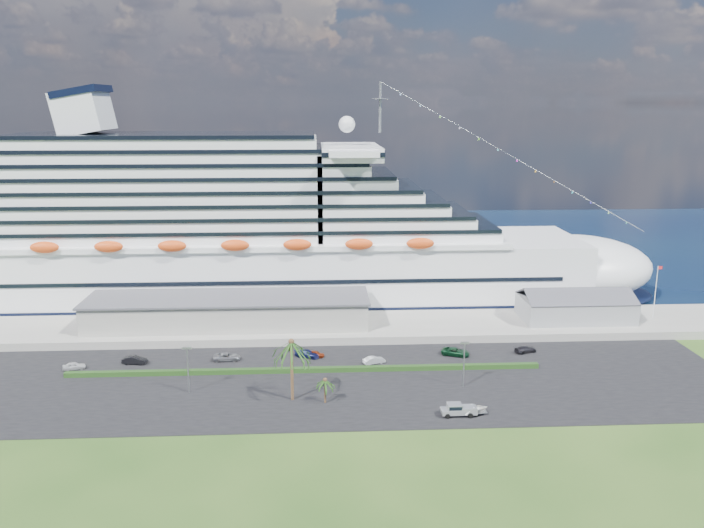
{
  "coord_description": "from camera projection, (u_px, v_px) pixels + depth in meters",
  "views": [
    {
      "loc": [
        -5.58,
        -103.97,
        49.02
      ],
      "look_at": [
        1.45,
        30.0,
        17.44
      ],
      "focal_mm": 35.0,
      "sensor_mm": 36.0,
      "label": 1
    }
  ],
  "objects": [
    {
      "name": "palm_short",
      "position": [
        325.0,
        383.0,
        113.94
      ],
      "size": [
        3.53,
        3.53,
        4.56
      ],
      "color": "#47301E",
      "rests_on": "ground"
    },
    {
      "name": "parked_car_7",
      "position": [
        525.0,
        349.0,
        137.6
      ],
      "size": [
        4.95,
        3.21,
        1.33
      ],
      "primitive_type": "imported",
      "rotation": [
        0.0,
        0.0,
        1.89
      ],
      "color": "black",
      "rests_on": "asphalt_lot"
    },
    {
      "name": "parked_car_3",
      "position": [
        307.0,
        354.0,
        135.13
      ],
      "size": [
        5.45,
        3.97,
        1.47
      ],
      "primitive_type": "imported",
      "rotation": [
        0.0,
        0.0,
        1.14
      ],
      "color": "#161B4D",
      "rests_on": "asphalt_lot"
    },
    {
      "name": "palm_tall",
      "position": [
        291.0,
        349.0,
        113.85
      ],
      "size": [
        8.82,
        8.82,
        11.13
      ],
      "color": "#47301E",
      "rests_on": "ground"
    },
    {
      "name": "pickup_truck",
      "position": [
        458.0,
        409.0,
        109.74
      ],
      "size": [
        5.75,
        2.3,
        2.02
      ],
      "color": "black",
      "rests_on": "asphalt_lot"
    },
    {
      "name": "wharf",
      "position": [
        343.0,
        327.0,
        151.26
      ],
      "size": [
        240.0,
        20.0,
        1.8
      ],
      "primitive_type": "cube",
      "color": "gray",
      "rests_on": "ground"
    },
    {
      "name": "boat_trailer",
      "position": [
        473.0,
        408.0,
        110.06
      ],
      "size": [
        5.66,
        3.81,
        1.61
      ],
      "color": "gray",
      "rests_on": "asphalt_lot"
    },
    {
      "name": "parked_car_4",
      "position": [
        315.0,
        354.0,
        135.28
      ],
      "size": [
        3.88,
        2.38,
        1.23
      ],
      "primitive_type": "imported",
      "rotation": [
        0.0,
        0.0,
        1.3
      ],
      "color": "maroon",
      "rests_on": "asphalt_lot"
    },
    {
      "name": "terminal_building",
      "position": [
        228.0,
        311.0,
        149.04
      ],
      "size": [
        61.0,
        15.0,
        6.3
      ],
      "color": "gray",
      "rests_on": "wharf"
    },
    {
      "name": "parked_car_6",
      "position": [
        456.0,
        352.0,
        135.98
      ],
      "size": [
        6.1,
        4.52,
        1.54
      ],
      "primitive_type": "imported",
      "rotation": [
        0.0,
        0.0,
        1.17
      ],
      "color": "#0C331B",
      "rests_on": "asphalt_lot"
    },
    {
      "name": "water",
      "position": [
        333.0,
        247.0,
        238.95
      ],
      "size": [
        420.0,
        160.0,
        0.02
      ],
      "primitive_type": "cube",
      "color": "black",
      "rests_on": "ground"
    },
    {
      "name": "hedge",
      "position": [
        305.0,
        370.0,
        127.59
      ],
      "size": [
        88.0,
        1.1,
        0.9
      ],
      "primitive_type": "cube",
      "color": "#113311",
      "rests_on": "asphalt_lot"
    },
    {
      "name": "parked_car_0",
      "position": [
        74.0,
        366.0,
        128.85
      ],
      "size": [
        4.35,
        2.69,
        1.38
      ],
      "primitive_type": "imported",
      "rotation": [
        0.0,
        0.0,
        1.85
      ],
      "color": "silver",
      "rests_on": "asphalt_lot"
    },
    {
      "name": "lamp_post_right",
      "position": [
        464.0,
        358.0,
        120.15
      ],
      "size": [
        1.6,
        0.35,
        8.27
      ],
      "color": "gray",
      "rests_on": "asphalt_lot"
    },
    {
      "name": "flagpole",
      "position": [
        656.0,
        290.0,
        153.14
      ],
      "size": [
        1.08,
        0.16,
        12.0
      ],
      "color": "silver",
      "rests_on": "wharf"
    },
    {
      "name": "parked_car_2",
      "position": [
        227.0,
        357.0,
        133.39
      ],
      "size": [
        5.26,
        2.52,
        1.45
      ],
      "primitive_type": "imported",
      "rotation": [
        0.0,
        0.0,
        1.59
      ],
      "color": "gray",
      "rests_on": "asphalt_lot"
    },
    {
      "name": "asphalt_lot",
      "position": [
        350.0,
        382.0,
        123.26
      ],
      "size": [
        140.0,
        38.0,
        0.12
      ],
      "primitive_type": "cube",
      "color": "black",
      "rests_on": "ground"
    },
    {
      "name": "port_shed",
      "position": [
        575.0,
        308.0,
        153.1
      ],
      "size": [
        24.0,
        12.31,
        7.37
      ],
      "color": "gray",
      "rests_on": "wharf"
    },
    {
      "name": "ground",
      "position": [
        353.0,
        409.0,
        112.58
      ],
      "size": [
        420.0,
        420.0,
        0.0
      ],
      "primitive_type": "plane",
      "color": "#234517",
      "rests_on": "ground"
    },
    {
      "name": "parked_car_1",
      "position": [
        135.0,
        360.0,
        131.56
      ],
      "size": [
        4.85,
        2.14,
        1.55
      ],
      "primitive_type": "imported",
      "rotation": [
        0.0,
        0.0,
        1.46
      ],
      "color": "black",
      "rests_on": "asphalt_lot"
    },
    {
      "name": "cruise_ship",
      "position": [
        252.0,
        237.0,
        169.87
      ],
      "size": [
        191.0,
        38.0,
        54.0
      ],
      "color": "silver",
      "rests_on": "ground"
    },
    {
      "name": "lamp_post_left",
      "position": [
        188.0,
        364.0,
        117.7
      ],
      "size": [
        1.6,
        0.35,
        8.27
      ],
      "color": "gray",
      "rests_on": "asphalt_lot"
    },
    {
      "name": "parked_car_5",
      "position": [
        374.0,
        360.0,
        131.71
      ],
      "size": [
        4.54,
        2.92,
        1.41
      ],
      "primitive_type": "imported",
      "rotation": [
        0.0,
        0.0,
        1.93
      ],
      "color": "#B9BDC0",
      "rests_on": "asphalt_lot"
    }
  ]
}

